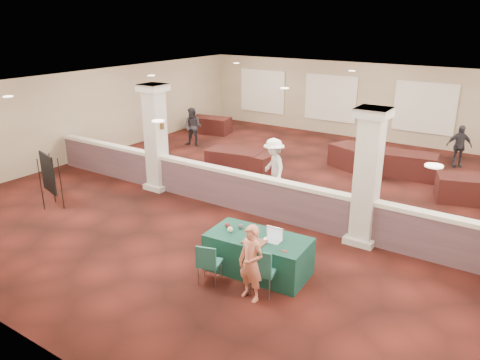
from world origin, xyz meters
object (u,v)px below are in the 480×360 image
Objects in this scene: far_table_front_left at (234,161)px; attendee_a at (193,127)px; easel_board at (48,174)px; attendee_b at (274,167)px; woman at (251,263)px; attendee_c at (459,146)px; far_table_back_center at (358,159)px; far_table_back_right at (405,165)px; far_table_front_right at (471,190)px; conf_chair_side at (208,261)px; attendee_d at (366,151)px; far_table_front_center at (249,162)px; conf_chair_main at (261,268)px; near_table at (258,254)px; far_table_back_left at (210,125)px.

far_table_front_left is 3.74m from attendee_a.
attendee_b is at bearing 57.69° from easel_board.
woman is 11.06m from attendee_c.
woman is at bearing -24.31° from attendee_b.
woman is 8.72m from far_table_back_center.
attendee_c is at bearing 96.24° from attendee_b.
far_table_front_right is at bearing -30.12° from far_table_back_right.
attendee_a is at bearing 113.28° from conf_chair_side.
attendee_a reaches higher than woman.
attendee_c is at bearing 105.90° from far_table_front_right.
conf_chair_side is 11.29m from attendee_c.
easel_board is at bearing 88.12° from attendee_d.
far_table_front_right is (6.70, 1.28, 0.01)m from far_table_front_center.
conf_chair_side is 8.41m from far_table_front_right.
attendee_a is (-7.93, 7.69, 0.20)m from conf_chair_main.
attendee_a reaches higher than conf_chair_side.
easel_board is 6.31m from attendee_b.
near_table is at bearing -23.93° from attendee_b.
conf_chair_side is at bearing -88.93° from far_table_back_center.
far_table_front_right is at bearing -101.87° from attendee_c.
woman is at bearing -82.50° from far_table_back_center.
attendee_a reaches higher than easel_board.
conf_chair_side is at bearing -63.86° from far_table_front_center.
far_table_front_left is 1.00× the size of far_table_front_right.
easel_board reaches higher than far_table_front_center.
far_table_front_left is (2.44, 5.46, -0.61)m from easel_board.
far_table_front_left is 4.26m from far_table_back_center.
easel_board reaches higher than attendee_c.
conf_chair_main reaches higher than conf_chair_side.
conf_chair_main is at bearing -58.36° from near_table.
attendee_d is (-1.23, -0.40, 0.37)m from far_table_back_right.
conf_chair_main is 0.55× the size of far_table_back_left.
far_table_back_right is at bearing 63.55° from conf_chair_side.
attendee_c is at bearing 3.01° from attendee_a.
attendee_c is at bearing 37.63° from far_table_front_left.
attendee_c is at bearing 69.02° from conf_chair_main.
far_table_front_left is 0.94× the size of far_table_back_right.
near_table is 1.35× the size of attendee_a.
far_table_front_left is at bearing 124.68° from near_table.
attendee_b is at bearing 104.85° from conf_chair_main.
far_table_back_right is (-2.20, 1.28, 0.03)m from far_table_front_right.
easel_board is 1.00× the size of attendee_d.
far_table_back_left is at bearing 118.80° from conf_chair_main.
far_table_back_center is 1.57m from far_table_back_right.
attendee_a is (-10.46, 0.35, 0.41)m from far_table_front_right.
attendee_a reaches higher than conf_chair_main.
far_table_back_left is 7.56m from far_table_back_center.
easel_board is 0.86× the size of far_table_front_center.
far_table_back_center is (2.94, 2.36, 0.03)m from far_table_front_center.
far_table_back_center is 1.13× the size of attendee_b.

